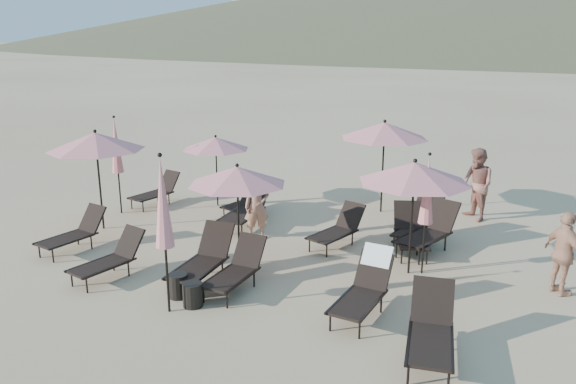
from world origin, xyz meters
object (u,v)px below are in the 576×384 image
at_px(umbrella_open_0, 96,141).
at_px(umbrella_open_2, 415,172).
at_px(lounger_0, 74,232).
at_px(lounger_1, 110,258).
at_px(umbrella_open_3, 216,143).
at_px(lounger_10, 429,230).
at_px(lounger_5, 431,330).
at_px(lounger_7, 248,200).
at_px(lounger_11, 410,232).
at_px(lounger_3, 236,269).
at_px(beachgoer_a, 257,206).
at_px(side_table_0, 178,286).
at_px(umbrella_closed_1, 427,191).
at_px(beachgoer_c, 564,254).
at_px(lounger_12, 419,223).
at_px(lounger_2, 203,259).
at_px(lounger_6, 157,191).
at_px(lounger_9, 338,228).
at_px(umbrella_closed_0, 163,204).
at_px(umbrella_open_4, 384,131).
at_px(lounger_4, 365,286).
at_px(umbrella_closed_2, 116,146).
at_px(lounger_8, 246,208).
at_px(beachgoer_b, 477,185).
at_px(umbrella_open_1, 237,176).

bearing_deg(umbrella_open_0, umbrella_open_2, 3.32).
xyz_separation_m(lounger_0, lounger_1, (1.75, -0.83, -0.01)).
bearing_deg(umbrella_open_3, lounger_10, -9.77).
relative_size(lounger_5, umbrella_open_0, 0.72).
xyz_separation_m(lounger_7, lounger_11, (4.55, -0.86, 0.05)).
height_order(lounger_3, umbrella_open_3, umbrella_open_3).
bearing_deg(lounger_5, beachgoer_a, 134.26).
relative_size(lounger_5, lounger_11, 1.00).
bearing_deg(side_table_0, umbrella_open_2, 38.26).
relative_size(lounger_7, umbrella_closed_1, 0.63).
height_order(lounger_0, beachgoer_c, beachgoer_c).
bearing_deg(lounger_12, lounger_5, -67.68).
distance_m(lounger_0, umbrella_open_2, 7.49).
bearing_deg(lounger_2, lounger_7, 103.48).
relative_size(lounger_6, lounger_9, 0.97).
xyz_separation_m(lounger_7, umbrella_open_0, (-2.72, -2.54, 1.80)).
bearing_deg(umbrella_closed_0, umbrella_open_4, 75.95).
xyz_separation_m(lounger_12, umbrella_open_2, (0.19, -1.87, 1.62)).
xyz_separation_m(lounger_4, side_table_0, (-3.28, -0.83, -0.27)).
relative_size(lounger_12, beachgoer_a, 1.13).
height_order(umbrella_open_4, umbrella_closed_0, umbrella_closed_0).
distance_m(lounger_1, umbrella_closed_2, 4.55).
xyz_separation_m(lounger_3, lounger_8, (-1.61, 3.30, 0.06)).
bearing_deg(lounger_9, umbrella_open_4, 102.88).
xyz_separation_m(lounger_1, lounger_10, (5.43, 4.05, 0.07)).
bearing_deg(lounger_2, umbrella_closed_2, 144.32).
bearing_deg(lounger_10, lounger_7, -169.31).
xyz_separation_m(umbrella_closed_0, beachgoer_a, (-0.29, 3.86, -1.16)).
relative_size(lounger_11, umbrella_closed_0, 0.63).
bearing_deg(umbrella_closed_2, lounger_6, 69.59).
bearing_deg(beachgoer_b, umbrella_open_4, -122.13).
bearing_deg(umbrella_open_1, lounger_6, 146.38).
height_order(lounger_1, umbrella_open_2, umbrella_open_2).
bearing_deg(lounger_10, umbrella_open_3, -170.93).
bearing_deg(lounger_11, umbrella_open_2, -97.82).
height_order(lounger_12, umbrella_open_1, umbrella_open_1).
bearing_deg(umbrella_open_1, lounger_8, 115.55).
distance_m(lounger_7, umbrella_open_2, 5.52).
bearing_deg(umbrella_open_1, umbrella_open_0, 171.88).
relative_size(lounger_10, beachgoer_a, 1.19).
relative_size(lounger_3, lounger_8, 0.87).
xyz_separation_m(lounger_4, umbrella_open_4, (-1.31, 5.79, 1.73)).
bearing_deg(umbrella_closed_1, side_table_0, -142.59).
bearing_deg(lounger_11, side_table_0, -149.16).
bearing_deg(lounger_10, umbrella_open_2, -75.56).
bearing_deg(lounger_7, lounger_8, -51.07).
distance_m(beachgoer_b, beachgoer_c, 4.39).
bearing_deg(lounger_5, lounger_1, 167.90).
relative_size(lounger_7, lounger_11, 0.88).
distance_m(umbrella_open_2, umbrella_open_3, 6.47).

